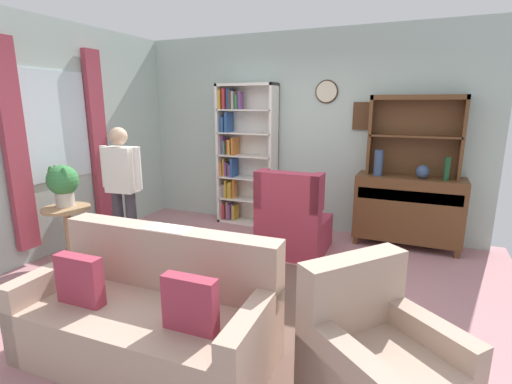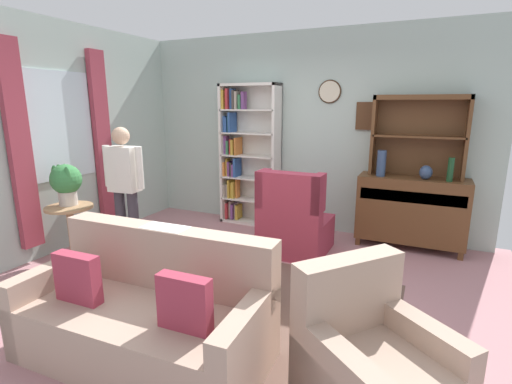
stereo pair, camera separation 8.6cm
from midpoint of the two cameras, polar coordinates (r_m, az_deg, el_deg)
name	(u,v)px [view 1 (the left image)]	position (r m, az deg, el deg)	size (l,w,h in m)	color
ground_plane	(239,286)	(3.99, -3.18, -14.02)	(5.40, 4.60, 0.02)	#B27A7F
wall_back	(303,133)	(5.55, 6.71, 8.88)	(5.00, 0.09, 2.80)	#ADC1B7
wall_left	(50,139)	(5.23, -29.05, 7.00)	(0.16, 4.20, 2.80)	#ADC1B7
area_rug	(244,303)	(3.67, -2.46, -16.38)	(2.70, 2.00, 0.01)	brown
bookshelf	(242,155)	(5.74, -2.55, 5.59)	(0.90, 0.30, 2.10)	silver
sideboard	(408,208)	(5.19, 21.48, -2.30)	(1.30, 0.45, 0.92)	brown
sideboard_hutch	(416,125)	(5.14, 22.53, 9.37)	(1.10, 0.26, 1.00)	brown
vase_tall	(379,163)	(5.02, 17.55, 4.22)	(0.11, 0.11, 0.33)	#33476B
vase_round	(423,172)	(5.02, 23.40, 2.83)	(0.15, 0.15, 0.17)	#33476B
bottle_wine	(447,169)	(5.00, 26.43, 3.16)	(0.07, 0.07, 0.28)	#194223
couch_floral	(150,316)	(2.99, -16.51, -17.59)	(1.83, 0.92, 0.90)	tan
armchair_floral	(378,363)	(2.60, 16.95, -23.42)	(1.08, 1.07, 0.88)	tan
wingback_chair	(293,223)	(4.66, 5.01, -4.72)	(0.78, 0.80, 1.05)	#A33347
plant_stand	(68,229)	(4.87, -26.93, -4.99)	(0.52, 0.52, 0.67)	#A87F56
potted_plant_large	(62,182)	(4.81, -27.65, 1.34)	(0.34, 0.34, 0.47)	beige
person_reading	(122,184)	(4.63, -20.04, 1.09)	(0.53, 0.24, 1.56)	#38333D
coffee_table	(219,264)	(3.62, -6.33, -10.72)	(0.80, 0.50, 0.42)	brown
book_stack	(233,255)	(3.56, -4.19, -9.47)	(0.19, 0.12, 0.05)	gray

